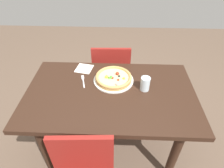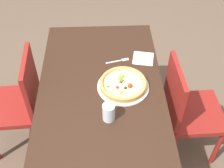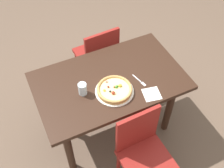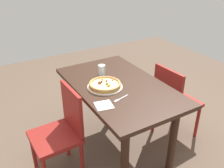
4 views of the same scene
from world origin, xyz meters
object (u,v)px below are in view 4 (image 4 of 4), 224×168
Objects in this scene: napkin at (104,105)px; drinking_glass at (102,70)px; chair_near at (174,100)px; fork at (120,99)px; pizza at (105,84)px; chair_far at (61,131)px; dining_table at (119,95)px; plate at (105,87)px.

drinking_glass is at bearing -26.60° from napkin.
napkin is (-0.11, 0.91, 0.29)m from chair_near.
fork is at bearing -86.12° from chair_near.
drinking_glass is (0.41, 0.65, 0.35)m from chair_near.
chair_near is 0.84m from drinking_glass.
chair_far is at bearing 94.85° from pizza.
chair_far is at bearing -98.78° from chair_near.
chair_near and chair_far have the same top height.
dining_table is 0.32m from drinking_glass.
dining_table is 0.63m from chair_far.
plate is at bearing -105.22° from chair_near.
fork is at bearing -177.91° from pizza.
chair_near is at bearing -122.00° from drinking_glass.
chair_near is at bearing 172.95° from fork.
drinking_glass is 0.58m from napkin.
chair_near is 0.83m from pizza.
plate is at bearing -30.49° from napkin.
chair_near is at bearing -83.20° from napkin.
plate is 2.34× the size of napkin.
fork is 1.17× the size of napkin.
chair_far reaches higher than plate.
fork is at bearing -115.79° from chair_far.
pizza is (0.04, -0.47, 0.32)m from chair_far.
chair_far is at bearing -37.90° from fork.
chair_far is 6.17× the size of napkin.
drinking_glass is (0.50, -0.09, 0.05)m from fork.
dining_table is 3.99× the size of plate.
plate reaches higher than fork.
dining_table is 0.65m from chair_near.
pizza is (0.00, -0.00, 0.03)m from plate.
napkin is (-0.02, 0.17, -0.00)m from fork.
dining_table is 0.41m from napkin.
drinking_glass is at bearing -114.26° from fork.
drinking_glass reaches higher than napkin.
chair_far is 0.72m from drinking_glass.
chair_near is 1.00× the size of chair_far.
plate reaches higher than dining_table.
drinking_glass reaches higher than chair_near.
fork is at bearing -83.92° from napkin.
dining_table is 1.52× the size of chair_near.
chair_far is (-0.02, 0.61, -0.17)m from dining_table.
dining_table is 1.52× the size of chair_far.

